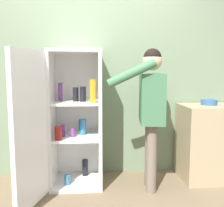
# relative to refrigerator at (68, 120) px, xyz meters

# --- Properties ---
(wall_back) EXTENTS (7.00, 0.06, 2.55)m
(wall_back) POSITION_rel_refrigerator_xyz_m (0.27, 0.42, 0.49)
(wall_back) COLOR gray
(wall_back) RESTS_ON ground_plane
(refrigerator) EXTENTS (0.81, 1.13, 1.58)m
(refrigerator) POSITION_rel_refrigerator_xyz_m (0.00, 0.00, 0.00)
(refrigerator) COLOR white
(refrigerator) RESTS_ON ground_plane
(person) EXTENTS (0.67, 0.60, 1.59)m
(person) POSITION_rel_refrigerator_xyz_m (0.93, -0.14, 0.21)
(person) COLOR #726656
(person) RESTS_ON ground_plane
(counter) EXTENTS (0.71, 0.56, 0.93)m
(counter) POSITION_rel_refrigerator_xyz_m (1.73, 0.09, -0.32)
(counter) COLOR tan
(counter) RESTS_ON ground_plane
(bowl) EXTENTS (0.20, 0.20, 0.07)m
(bowl) POSITION_rel_refrigerator_xyz_m (1.72, 0.12, 0.17)
(bowl) COLOR #335B8E
(bowl) RESTS_ON counter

